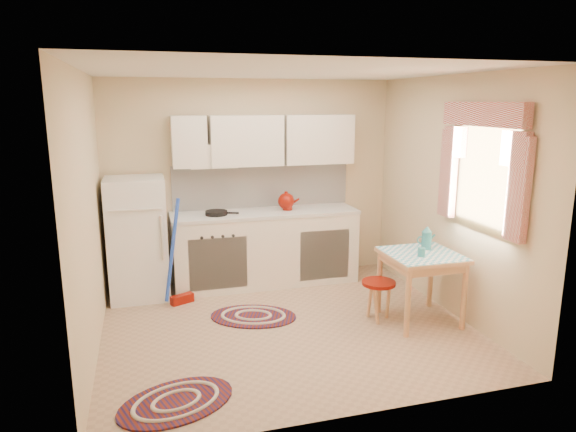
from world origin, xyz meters
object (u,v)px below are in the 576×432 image
object	(u,v)px
table	(420,287)
stool	(378,301)
base_cabinets	(265,249)
fridge	(138,238)

from	to	relation	value
table	stool	world-z (taller)	table
table	base_cabinets	bearing A→B (deg)	129.56
fridge	base_cabinets	size ratio (longest dim) A/B	0.62
fridge	base_cabinets	distance (m)	1.53
table	stool	xyz separation A→B (m)	(-0.40, 0.13, -0.15)
stool	fridge	bearing A→B (deg)	150.26
table	stool	bearing A→B (deg)	162.16
fridge	base_cabinets	xyz separation A→B (m)	(1.51, 0.05, -0.26)
fridge	base_cabinets	bearing A→B (deg)	1.90
fridge	table	distance (m)	3.17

